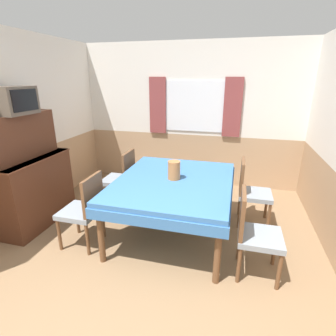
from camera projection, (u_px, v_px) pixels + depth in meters
name	position (u px, v px, depth m)	size (l,w,h in m)	color
wall_back	(190.00, 116.00, 4.90)	(4.45, 0.09, 2.60)	white
wall_left	(23.00, 129.00, 3.70)	(0.05, 4.07, 2.60)	white
dining_table	(174.00, 187.00, 3.35)	(1.47, 1.76, 0.76)	#386BA8
chair_left_near	(85.00, 208.00, 3.15)	(0.44, 0.44, 0.92)	brown
chair_right_near	(254.00, 231.00, 2.68)	(0.44, 0.44, 0.92)	brown
chair_right_far	(250.00, 190.00, 3.65)	(0.44, 0.44, 0.92)	brown
chair_left_far	(122.00, 177.00, 4.13)	(0.44, 0.44, 0.92)	brown
sideboard	(32.00, 179.00, 3.60)	(0.46, 1.14, 1.56)	#4C2819
tv	(15.00, 101.00, 3.18)	(0.29, 0.48, 0.34)	#51473D
vase	(174.00, 170.00, 3.30)	(0.16, 0.16, 0.24)	#B26B38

